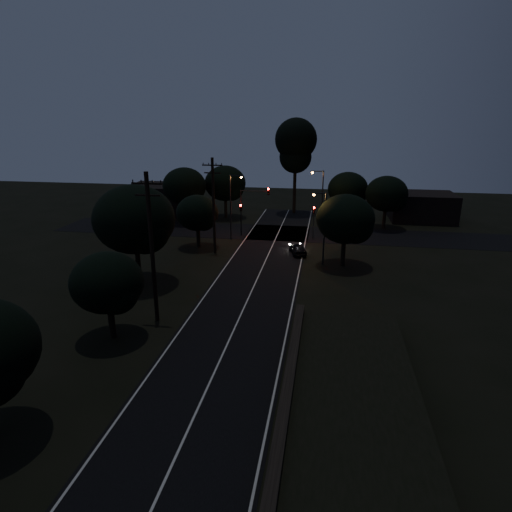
% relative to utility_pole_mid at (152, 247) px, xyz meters
% --- Properties ---
extents(ground, '(160.00, 160.00, 0.00)m').
position_rel_utility_pole_mid_xyz_m(ground, '(6.00, -15.00, -5.74)').
color(ground, black).
extents(road_surface, '(60.00, 70.00, 0.03)m').
position_rel_utility_pole_mid_xyz_m(road_surface, '(6.00, 16.12, -5.73)').
color(road_surface, black).
rests_on(road_surface, ground).
extents(retaining_wall, '(6.93, 26.00, 1.60)m').
position_rel_utility_pole_mid_xyz_m(retaining_wall, '(13.74, -12.00, -5.12)').
color(retaining_wall, black).
rests_on(retaining_wall, ground).
extents(utility_pole_mid, '(2.20, 0.30, 11.00)m').
position_rel_utility_pole_mid_xyz_m(utility_pole_mid, '(0.00, 0.00, 0.00)').
color(utility_pole_mid, black).
rests_on(utility_pole_mid, ground).
extents(utility_pole_far, '(2.20, 0.30, 10.50)m').
position_rel_utility_pole_mid_xyz_m(utility_pole_far, '(0.00, 17.00, -0.25)').
color(utility_pole_far, black).
rests_on(utility_pole_far, ground).
extents(tree_left_b, '(4.80, 4.80, 6.10)m').
position_rel_utility_pole_mid_xyz_m(tree_left_b, '(-1.83, -3.10, -1.79)').
color(tree_left_b, black).
rests_on(tree_left_b, ground).
extents(tree_left_c, '(7.13, 7.13, 9.01)m').
position_rel_utility_pole_mid_xyz_m(tree_left_c, '(-4.25, 6.86, 0.09)').
color(tree_left_c, black).
rests_on(tree_left_c, ground).
extents(tree_left_d, '(4.84, 4.84, 6.14)m').
position_rel_utility_pole_mid_xyz_m(tree_left_d, '(-2.33, 18.90, -1.77)').
color(tree_left_d, black).
rests_on(tree_left_d, ground).
extents(tree_far_nw, '(6.15, 6.15, 7.79)m').
position_rel_utility_pole_mid_xyz_m(tree_far_nw, '(-2.78, 34.88, -0.70)').
color(tree_far_nw, black).
rests_on(tree_far_nw, ground).
extents(tree_far_w, '(6.16, 6.16, 7.85)m').
position_rel_utility_pole_mid_xyz_m(tree_far_w, '(-7.78, 30.88, -0.64)').
color(tree_far_w, black).
rests_on(tree_far_w, ground).
extents(tree_far_ne, '(5.69, 5.69, 7.20)m').
position_rel_utility_pole_mid_xyz_m(tree_far_ne, '(15.20, 34.88, -1.08)').
color(tree_far_ne, black).
rests_on(tree_far_ne, ground).
extents(tree_far_e, '(5.62, 5.62, 7.13)m').
position_rel_utility_pole_mid_xyz_m(tree_far_e, '(20.20, 31.89, -1.12)').
color(tree_far_e, black).
rests_on(tree_far_e, ground).
extents(tree_right_a, '(5.78, 5.78, 7.34)m').
position_rel_utility_pole_mid_xyz_m(tree_right_a, '(14.20, 14.88, -0.98)').
color(tree_right_a, black).
rests_on(tree_right_a, ground).
extents(tall_pine, '(6.41, 6.41, 14.57)m').
position_rel_utility_pole_mid_xyz_m(tall_pine, '(7.00, 40.00, 4.76)').
color(tall_pine, black).
rests_on(tall_pine, ground).
extents(building_left, '(10.00, 8.00, 4.40)m').
position_rel_utility_pole_mid_xyz_m(building_left, '(-14.00, 37.00, -3.54)').
color(building_left, black).
rests_on(building_left, ground).
extents(building_right, '(9.00, 7.00, 4.00)m').
position_rel_utility_pole_mid_xyz_m(building_right, '(26.00, 38.00, -3.74)').
color(building_right, black).
rests_on(building_right, ground).
extents(signal_left, '(0.28, 0.35, 4.10)m').
position_rel_utility_pole_mid_xyz_m(signal_left, '(1.40, 24.99, -2.90)').
color(signal_left, black).
rests_on(signal_left, ground).
extents(signal_right, '(0.28, 0.35, 4.10)m').
position_rel_utility_pole_mid_xyz_m(signal_right, '(10.60, 24.99, -2.90)').
color(signal_right, black).
rests_on(signal_right, ground).
extents(signal_mast, '(3.70, 0.35, 6.25)m').
position_rel_utility_pole_mid_xyz_m(signal_mast, '(3.09, 24.99, -1.40)').
color(signal_mast, black).
rests_on(signal_mast, ground).
extents(streetlight_a, '(1.66, 0.26, 8.00)m').
position_rel_utility_pole_mid_xyz_m(streetlight_a, '(0.69, 23.00, -1.10)').
color(streetlight_a, black).
rests_on(streetlight_a, ground).
extents(streetlight_b, '(1.66, 0.26, 8.00)m').
position_rel_utility_pole_mid_xyz_m(streetlight_b, '(11.31, 29.00, -1.10)').
color(streetlight_b, black).
rests_on(streetlight_b, ground).
extents(streetlight_c, '(1.46, 0.26, 7.50)m').
position_rel_utility_pole_mid_xyz_m(streetlight_c, '(11.83, 15.00, -1.39)').
color(streetlight_c, black).
rests_on(streetlight_c, ground).
extents(car, '(2.38, 3.87, 1.23)m').
position_rel_utility_pole_mid_xyz_m(car, '(9.20, 18.19, -5.12)').
color(car, black).
rests_on(car, ground).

